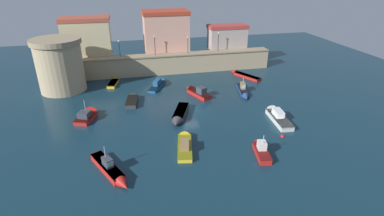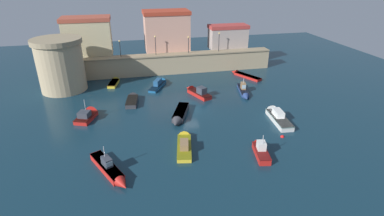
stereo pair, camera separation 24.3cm
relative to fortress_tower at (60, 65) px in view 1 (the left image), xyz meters
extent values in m
plane|color=#112D3D|center=(19.45, -12.53, -4.48)|extent=(98.90, 98.90, 0.00)
cube|color=tan|center=(19.45, 5.10, -2.67)|extent=(40.42, 2.31, 3.62)
cube|color=gray|center=(19.45, 5.10, -0.73)|extent=(40.42, 2.61, 0.24)
cube|color=#C6B68A|center=(3.98, 8.79, 2.41)|extent=(8.69, 5.08, 6.53)
cube|color=#A64835|center=(3.98, 8.79, 6.03)|extent=(9.04, 5.28, 0.70)
cube|color=tan|center=(19.23, 9.05, 2.77)|extent=(8.76, 5.58, 7.25)
cube|color=#AC3823|center=(19.23, 9.05, 6.75)|extent=(9.11, 5.80, 0.70)
cube|color=#AC9A92|center=(31.97, 8.06, 1.23)|extent=(7.79, 3.61, 4.17)
cube|color=#AC3935|center=(31.97, 8.06, 3.66)|extent=(8.10, 3.76, 0.70)
cylinder|color=tan|center=(0.00, 0.00, -0.46)|extent=(7.44, 7.44, 8.03)
cylinder|color=gray|center=(0.00, 0.00, 3.96)|extent=(8.04, 8.04, 0.80)
cylinder|color=black|center=(9.84, 5.10, 0.80)|extent=(0.12, 0.12, 2.82)
sphere|color=#F9D172|center=(9.84, 5.10, 2.36)|extent=(0.32, 0.32, 0.32)
cylinder|color=black|center=(16.48, 5.10, 1.07)|extent=(0.12, 0.12, 3.36)
sphere|color=#F9D172|center=(16.48, 5.10, 2.90)|extent=(0.32, 0.32, 0.32)
cylinder|color=black|center=(22.92, 5.10, 0.86)|extent=(0.12, 0.12, 2.96)
sphere|color=#F9D172|center=(22.92, 5.10, 2.49)|extent=(0.32, 0.32, 0.32)
cylinder|color=black|center=(29.12, 5.10, 1.10)|extent=(0.12, 0.12, 3.43)
sphere|color=#F9D172|center=(29.12, 5.10, 2.97)|extent=(0.32, 0.32, 0.32)
cube|color=#333338|center=(17.77, -14.00, -4.08)|extent=(3.34, 5.57, 0.80)
cone|color=#333338|center=(16.57, -17.12, -4.08)|extent=(1.84, 1.82, 1.43)
cube|color=black|center=(17.77, -14.00, -3.72)|extent=(3.40, 5.68, 0.08)
cube|color=silver|center=(30.51, -19.02, -4.12)|extent=(2.26, 5.92, 0.71)
cone|color=silver|center=(30.82, -15.49, -4.12)|extent=(1.79, 1.54, 1.67)
cube|color=slate|center=(30.51, -19.02, -3.81)|extent=(2.30, 6.04, 0.08)
cube|color=silver|center=(30.56, -18.46, -3.38)|extent=(1.24, 2.18, 0.78)
cube|color=#99B7C6|center=(30.65, -17.42, -3.34)|extent=(0.96, 0.14, 0.47)
cube|color=gold|center=(16.50, -23.08, -4.19)|extent=(2.53, 5.41, 0.58)
cone|color=gold|center=(17.12, -19.88, -4.19)|extent=(1.73, 1.66, 1.49)
cube|color=olive|center=(16.50, -23.08, -3.94)|extent=(2.58, 5.52, 0.08)
cube|color=olive|center=(16.44, -23.44, -3.52)|extent=(1.25, 1.80, 0.77)
cube|color=navy|center=(29.68, -7.61, -4.18)|extent=(2.17, 5.27, 0.59)
cone|color=navy|center=(29.06, -10.77, -4.18)|extent=(1.39, 1.59, 1.14)
cube|color=black|center=(29.68, -7.61, -3.93)|extent=(2.21, 5.38, 0.08)
cube|color=olive|center=(29.68, -7.59, -3.37)|extent=(0.95, 1.42, 1.04)
cube|color=#99B7C6|center=(29.56, -8.23, -3.32)|extent=(0.64, 0.18, 0.62)
cylinder|color=#B2B2B7|center=(29.67, -7.64, -2.96)|extent=(0.08, 0.08, 1.86)
cube|color=red|center=(4.67, -12.63, -4.17)|extent=(3.04, 4.09, 0.60)
cone|color=red|center=(5.47, -10.48, -4.17)|extent=(2.04, 1.58, 1.80)
cube|color=#4C100C|center=(4.67, -12.63, -3.91)|extent=(3.10, 4.18, 0.08)
cube|color=#333842|center=(4.57, -12.92, -3.48)|extent=(1.85, 1.84, 0.78)
cube|color=#99B7C6|center=(4.81, -12.25, -3.44)|extent=(1.24, 0.51, 0.47)
cylinder|color=#B2B2B7|center=(4.76, -12.40, -2.72)|extent=(0.08, 0.08, 2.31)
cube|color=gold|center=(8.16, 0.58, -4.21)|extent=(2.11, 4.06, 0.52)
cone|color=gold|center=(8.69, 2.95, -4.21)|extent=(1.44, 1.33, 1.24)
cube|color=brown|center=(8.16, 0.58, -3.99)|extent=(2.15, 4.14, 0.08)
cube|color=red|center=(7.92, -25.08, -4.11)|extent=(3.67, 5.74, 0.74)
cone|color=red|center=(9.50, -28.26, -4.11)|extent=(1.67, 1.77, 1.16)
cube|color=#470A0A|center=(7.92, -25.08, -3.77)|extent=(3.75, 5.85, 0.08)
cube|color=#333842|center=(8.02, -25.28, -3.28)|extent=(1.26, 1.52, 0.90)
cube|color=#99B7C6|center=(8.32, -25.88, -3.24)|extent=(0.63, 0.35, 0.54)
cylinder|color=#B2B2B7|center=(7.86, -24.96, -2.69)|extent=(0.08, 0.08, 2.08)
cube|color=red|center=(22.01, -7.74, -4.14)|extent=(3.25, 4.98, 0.67)
cone|color=red|center=(20.85, -4.98, -4.14)|extent=(1.85, 1.79, 1.45)
cube|color=#41110F|center=(22.01, -7.74, -3.85)|extent=(3.31, 5.08, 0.08)
cube|color=#333842|center=(22.27, -8.35, -3.28)|extent=(1.58, 1.77, 1.06)
cube|color=red|center=(24.68, -26.13, -4.10)|extent=(1.95, 3.94, 0.75)
cone|color=red|center=(25.12, -23.81, -4.10)|extent=(1.38, 1.26, 1.21)
cube|color=#5E0F0F|center=(24.68, -26.13, -3.76)|extent=(1.99, 4.02, 0.08)
cube|color=silver|center=(24.73, -25.85, -3.27)|extent=(1.09, 1.25, 0.91)
cube|color=#99B7C6|center=(24.84, -25.31, -3.22)|extent=(0.81, 0.21, 0.55)
cylinder|color=#B2B2B7|center=(24.67, -26.18, -2.75)|extent=(0.08, 0.08, 1.94)
cube|color=#195689|center=(15.76, -2.36, -4.25)|extent=(3.67, 5.54, 0.46)
cone|color=#195689|center=(17.30, 0.69, -4.25)|extent=(1.74, 1.81, 1.25)
cube|color=#0D253C|center=(15.76, -2.36, -4.06)|extent=(3.75, 5.65, 0.08)
cube|color=navy|center=(15.82, -2.24, -3.55)|extent=(1.72, 2.31, 0.94)
cube|color=#99B7C6|center=(16.31, -1.27, -3.50)|extent=(0.69, 0.39, 0.56)
cube|color=red|center=(33.23, -0.97, -4.22)|extent=(3.80, 5.63, 0.51)
cone|color=red|center=(31.58, 2.12, -4.22)|extent=(1.72, 1.80, 1.20)
cube|color=#490B09|center=(33.23, -0.97, -4.01)|extent=(3.88, 5.74, 0.08)
cube|color=#333338|center=(11.10, -8.56, -4.10)|extent=(2.12, 4.16, 0.74)
cone|color=#333338|center=(11.46, -6.09, -4.10)|extent=(1.63, 1.31, 1.48)
cube|color=black|center=(11.10, -8.56, -3.77)|extent=(2.16, 4.24, 0.08)
sphere|color=red|center=(29.03, -22.81, -4.48)|extent=(0.49, 0.49, 0.49)
camera|label=1|loc=(10.84, -51.87, 14.67)|focal=28.04mm
camera|label=2|loc=(11.08, -51.92, 14.67)|focal=28.04mm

